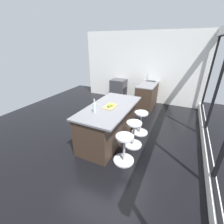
# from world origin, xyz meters

# --- Properties ---
(ground_plane) EXTENTS (7.62, 7.62, 0.00)m
(ground_plane) POSITION_xyz_m (0.00, 0.00, 0.00)
(ground_plane) COLOR black
(interior_partition_left) EXTENTS (0.12, 4.88, 2.74)m
(interior_partition_left) POSITION_xyz_m (-2.93, 0.00, 1.37)
(interior_partition_left) COLOR silver
(interior_partition_left) RESTS_ON ground_plane
(sink_cabinet) EXTENTS (1.96, 0.60, 1.19)m
(sink_cabinet) POSITION_xyz_m (-2.59, 0.52, 0.46)
(sink_cabinet) COLOR #38281E
(sink_cabinet) RESTS_ON ground_plane
(oven_range) EXTENTS (0.60, 0.61, 0.88)m
(oven_range) POSITION_xyz_m (-2.58, -0.81, 0.44)
(oven_range) COLOR #38383D
(oven_range) RESTS_ON ground_plane
(kitchen_island) EXTENTS (1.96, 0.98, 0.93)m
(kitchen_island) POSITION_xyz_m (0.33, 0.16, 0.47)
(kitchen_island) COLOR #38281E
(kitchen_island) RESTS_ON ground_plane
(stool_by_window) EXTENTS (0.44, 0.44, 0.63)m
(stool_by_window) POSITION_xyz_m (-0.29, 0.83, 0.30)
(stool_by_window) COLOR #B7B7BC
(stool_by_window) RESTS_ON ground_plane
(stool_middle) EXTENTS (0.44, 0.44, 0.63)m
(stool_middle) POSITION_xyz_m (0.33, 0.83, 0.30)
(stool_middle) COLOR #B7B7BC
(stool_middle) RESTS_ON ground_plane
(stool_near_camera) EXTENTS (0.44, 0.44, 0.63)m
(stool_near_camera) POSITION_xyz_m (0.95, 0.83, 0.30)
(stool_near_camera) COLOR #B7B7BC
(stool_near_camera) RESTS_ON ground_plane
(cutting_board) EXTENTS (0.36, 0.24, 0.02)m
(cutting_board) POSITION_xyz_m (0.37, 0.23, 0.94)
(cutting_board) COLOR tan
(cutting_board) RESTS_ON kitchen_island
(apple_green) EXTENTS (0.08, 0.08, 0.08)m
(apple_green) POSITION_xyz_m (0.44, 0.23, 0.99)
(apple_green) COLOR #609E2D
(apple_green) RESTS_ON cutting_board
(apple_yellow) EXTENTS (0.09, 0.09, 0.09)m
(apple_yellow) POSITION_xyz_m (0.34, 0.26, 0.99)
(apple_yellow) COLOR gold
(apple_yellow) RESTS_ON cutting_board
(water_bottle) EXTENTS (0.06, 0.06, 0.31)m
(water_bottle) POSITION_xyz_m (0.80, 0.07, 1.05)
(water_bottle) COLOR silver
(water_bottle) RESTS_ON kitchen_island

